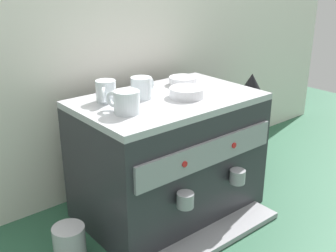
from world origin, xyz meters
TOP-DOWN VIEW (x-y plane):
  - ground_plane at (0.00, 0.00)m, footprint 4.00×4.00m
  - tiled_backsplash_wall at (0.00, 0.32)m, footprint 2.80×0.03m
  - espresso_machine at (0.00, -0.00)m, footprint 0.66×0.52m
  - ceramic_cup_0 at (-0.20, 0.09)m, footprint 0.09×0.09m
  - ceramic_cup_1 at (-0.08, 0.05)m, footprint 0.11×0.07m
  - ceramic_cup_2 at (-0.21, -0.05)m, footprint 0.08×0.12m
  - ceramic_bowl_0 at (0.05, -0.04)m, footprint 0.13×0.13m
  - ceramic_bowl_1 at (0.15, 0.09)m, footprint 0.11×0.11m
  - coffee_grinder at (0.53, 0.05)m, footprint 0.15×0.15m
  - milk_pitcher at (-0.44, -0.03)m, footprint 0.11×0.11m

SIDE VIEW (x-z plane):
  - ground_plane at x=0.00m, z-range 0.00..0.00m
  - milk_pitcher at x=-0.44m, z-range 0.00..0.12m
  - coffee_grinder at x=0.53m, z-range -0.01..0.44m
  - espresso_machine at x=0.00m, z-range 0.00..0.46m
  - tiled_backsplash_wall at x=0.00m, z-range 0.00..0.90m
  - ceramic_bowl_1 at x=0.15m, z-range 0.46..0.49m
  - ceramic_bowl_0 at x=0.05m, z-range 0.46..0.49m
  - ceramic_cup_2 at x=-0.21m, z-range 0.46..0.53m
  - ceramic_cup_0 at x=-0.20m, z-range 0.46..0.54m
  - ceramic_cup_1 at x=-0.08m, z-range 0.46..0.54m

